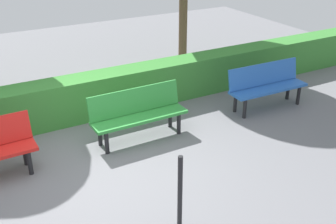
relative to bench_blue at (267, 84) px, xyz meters
The scene contains 5 objects.
ground_plane 3.85m from the bench_blue, ahead, with size 17.70×17.70×0.00m, color slate.
bench_blue is the anchor object (origin of this frame).
bench_green 2.73m from the bench_blue, ahead, with size 1.64×0.47×0.86m.
hedge_row 2.91m from the bench_blue, 26.09° to the right, with size 13.70×0.55×0.80m, color #387F33.
railing_post_mid 3.90m from the bench_blue, 33.96° to the left, with size 0.06×0.06×1.00m, color black.
Camera 1 is at (1.50, 5.04, 3.49)m, focal length 44.06 mm.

